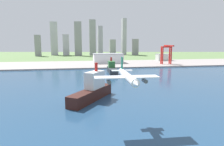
{
  "coord_description": "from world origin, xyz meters",
  "views": [
    {
      "loc": [
        -29.67,
        45.53,
        51.32
      ],
      "look_at": [
        -6.11,
        186.77,
        28.79
      ],
      "focal_mm": 32.17,
      "sensor_mm": 36.0,
      "label": 1
    }
  ],
  "objects_px": {
    "airplane_landing": "(127,77)",
    "warehouse_main": "(108,58)",
    "container_barge": "(112,69)",
    "warehouse_annex": "(164,57)",
    "port_crane_red": "(167,51)",
    "cargo_ship": "(92,90)"
  },
  "relations": [
    {
      "from": "airplane_landing",
      "to": "cargo_ship",
      "type": "distance_m",
      "value": 72.41
    },
    {
      "from": "container_barge",
      "to": "warehouse_annex",
      "type": "relative_size",
      "value": 1.37
    },
    {
      "from": "cargo_ship",
      "to": "warehouse_main",
      "type": "bearing_deg",
      "value": 78.92
    },
    {
      "from": "port_crane_red",
      "to": "warehouse_annex",
      "type": "height_order",
      "value": "port_crane_red"
    },
    {
      "from": "port_crane_red",
      "to": "container_barge",
      "type": "bearing_deg",
      "value": -147.94
    },
    {
      "from": "cargo_ship",
      "to": "container_barge",
      "type": "relative_size",
      "value": 1.09
    },
    {
      "from": "cargo_ship",
      "to": "warehouse_main",
      "type": "height_order",
      "value": "cargo_ship"
    },
    {
      "from": "container_barge",
      "to": "warehouse_annex",
      "type": "distance_m",
      "value": 233.28
    },
    {
      "from": "port_crane_red",
      "to": "airplane_landing",
      "type": "bearing_deg",
      "value": -118.1
    },
    {
      "from": "cargo_ship",
      "to": "container_barge",
      "type": "distance_m",
      "value": 158.16
    },
    {
      "from": "airplane_landing",
      "to": "warehouse_main",
      "type": "bearing_deg",
      "value": 83.44
    },
    {
      "from": "container_barge",
      "to": "warehouse_annex",
      "type": "xyz_separation_m",
      "value": [
        163.98,
        165.86,
        4.14
      ]
    },
    {
      "from": "airplane_landing",
      "to": "port_crane_red",
      "type": "height_order",
      "value": "port_crane_red"
    },
    {
      "from": "airplane_landing",
      "to": "cargo_ship",
      "type": "bearing_deg",
      "value": 102.81
    },
    {
      "from": "container_barge",
      "to": "warehouse_annex",
      "type": "bearing_deg",
      "value": 45.33
    },
    {
      "from": "container_barge",
      "to": "warehouse_main",
      "type": "relative_size",
      "value": 0.74
    },
    {
      "from": "cargo_ship",
      "to": "container_barge",
      "type": "xyz_separation_m",
      "value": [
        42.82,
        152.23,
        -2.15
      ]
    },
    {
      "from": "port_crane_red",
      "to": "warehouse_main",
      "type": "bearing_deg",
      "value": 158.86
    },
    {
      "from": "container_barge",
      "to": "port_crane_red",
      "type": "relative_size",
      "value": 1.12
    },
    {
      "from": "container_barge",
      "to": "warehouse_main",
      "type": "xyz_separation_m",
      "value": [
        12.68,
        131.28,
        6.46
      ]
    },
    {
      "from": "cargo_ship",
      "to": "warehouse_annex",
      "type": "bearing_deg",
      "value": 56.97
    },
    {
      "from": "warehouse_main",
      "to": "airplane_landing",
      "type": "bearing_deg",
      "value": -96.56
    }
  ]
}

